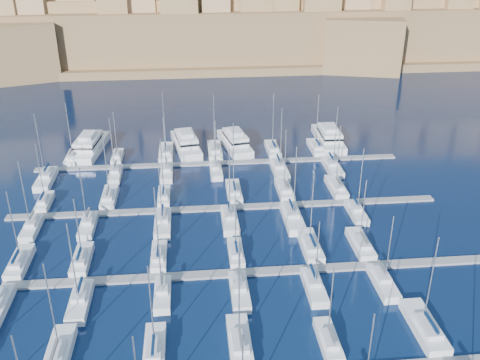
{
  "coord_description": "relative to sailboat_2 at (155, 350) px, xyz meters",
  "views": [
    {
      "loc": [
        -6.21,
        -82.23,
        50.36
      ],
      "look_at": [
        2.32,
        6.0,
        8.04
      ],
      "focal_mm": 40.0,
      "sensor_mm": 36.0,
      "label": 1
    }
  ],
  "objects": [
    {
      "name": "sailboat_38",
      "position": [
        -0.42,
        66.8,
        0.03
      ],
      "size": [
        3.21,
        10.71,
        16.05
      ],
      "color": "silver",
      "rests_on": "ground"
    },
    {
      "name": "sailboat_24",
      "position": [
        -23.7,
        43.4,
        -0.01
      ],
      "size": [
        2.36,
        7.85,
        13.29
      ],
      "color": "silver",
      "rests_on": "ground"
    },
    {
      "name": "pontoon_mid_far",
      "position": [
        12.14,
        38.58,
        -0.54
      ],
      "size": [
        84.0,
        2.0,
        0.4
      ],
      "primitive_type": "cube",
      "color": "slate",
      "rests_on": "ground"
    },
    {
      "name": "sailboat_1",
      "position": [
        -12.21,
        0.4,
        0.01
      ],
      "size": [
        2.96,
        9.88,
        14.48
      ],
      "color": "silver",
      "rests_on": "ground"
    },
    {
      "name": "motor_yacht_b",
      "position": [
        4.49,
        70.38,
        0.99
      ],
      "size": [
        7.92,
        17.89,
        5.25
      ],
      "color": "silver",
      "rests_on": "ground"
    },
    {
      "name": "sailboat_4",
      "position": [
        22.85,
        -0.48,
        -0.02
      ],
      "size": [
        2.43,
        8.09,
        12.4
      ],
      "color": "silver",
      "rests_on": "ground"
    },
    {
      "name": "sailboat_29",
      "position": [
        35.7,
        44.29,
        0.01
      ],
      "size": [
        2.9,
        9.67,
        14.52
      ],
      "color": "silver",
      "rests_on": "ground"
    },
    {
      "name": "sailboat_23",
      "position": [
        34.33,
        11.28,
        -0.01
      ],
      "size": [
        2.65,
        8.82,
        13.01
      ],
      "color": "silver",
      "rests_on": "ground"
    },
    {
      "name": "motor_yacht_d",
      "position": [
        40.66,
        70.83,
        0.99
      ],
      "size": [
        6.11,
        18.41,
        5.25
      ],
      "color": "silver",
      "rests_on": "ground"
    },
    {
      "name": "sailboat_44",
      "position": [
        0.06,
        55.22,
        0.0
      ],
      "size": [
        2.68,
        8.93,
        14.18
      ],
      "color": "silver",
      "rests_on": "ground"
    },
    {
      "name": "sailboat_22",
      "position": [
        23.51,
        11.27,
        -0.01
      ],
      "size": [
        2.65,
        8.84,
        12.67
      ],
      "color": "silver",
      "rests_on": "ground"
    },
    {
      "name": "sailboat_16",
      "position": [
        25.38,
        22.43,
        0.02
      ],
      "size": [
        2.99,
        9.95,
        14.85
      ],
      "color": "silver",
      "rests_on": "ground"
    },
    {
      "name": "pontoon_far",
      "position": [
        12.14,
        60.58,
        -0.54
      ],
      "size": [
        84.0,
        2.0,
        0.4
      ],
      "primitive_type": "cube",
      "color": "slate",
      "rests_on": "ground"
    },
    {
      "name": "sailboat_2",
      "position": [
        0.0,
        0.0,
        0.0
      ],
      "size": [
        2.72,
        9.07,
        13.66
      ],
      "color": "silver",
      "rests_on": "ground"
    },
    {
      "name": "sailboat_36",
      "position": [
        -22.4,
        65.88,
        0.0
      ],
      "size": [
        2.65,
        8.82,
        14.21
      ],
      "color": "silver",
      "rests_on": "ground"
    },
    {
      "name": "sailboat_21",
      "position": [
        12.12,
        11.22,
        -0.01
      ],
      "size": [
        2.68,
        8.93,
        12.24
      ],
      "color": "silver",
      "rests_on": "ground"
    },
    {
      "name": "sailboat_41",
      "position": [
        36.44,
        66.35,
        0.01
      ],
      "size": [
        2.93,
        9.78,
        14.44
      ],
      "color": "silver",
      "rests_on": "ground"
    },
    {
      "name": "ground",
      "position": [
        12.14,
        28.58,
        -0.74
      ],
      "size": [
        600.0,
        600.0,
        0.0
      ],
      "primitive_type": "plane",
      "color": "black",
      "rests_on": "ground"
    },
    {
      "name": "sailboat_14",
      "position": [
        -0.31,
        21.68,
        -0.01
      ],
      "size": [
        2.53,
        8.42,
        13.57
      ],
      "color": "silver",
      "rests_on": "ground"
    },
    {
      "name": "sailboat_13",
      "position": [
        -12.89,
        21.97,
        -0.01
      ],
      "size": [
        2.71,
        9.02,
        11.99
      ],
      "color": "silver",
      "rests_on": "ground"
    },
    {
      "name": "sailboat_35",
      "position": [
        36.74,
        33.39,
        0.0
      ],
      "size": [
        2.58,
        8.59,
        14.39
      ],
      "color": "silver",
      "rests_on": "ground"
    },
    {
      "name": "pontoon_mid_near",
      "position": [
        12.14,
        16.58,
        -0.54
      ],
      "size": [
        84.0,
        2.0,
        0.4
      ],
      "primitive_type": "cube",
      "color": "slate",
      "rests_on": "ground"
    },
    {
      "name": "sailboat_19",
      "position": [
        -11.32,
        11.05,
        0.01
      ],
      "size": [
        2.78,
        9.28,
        14.47
      ],
      "color": "silver",
      "rests_on": "ground"
    },
    {
      "name": "sailboat_25",
      "position": [
        -11.15,
        44.15,
        0.01
      ],
      "size": [
        2.82,
        9.39,
        14.42
      ],
      "color": "silver",
      "rests_on": "ground"
    },
    {
      "name": "fortified_city",
      "position": [
        11.95,
        183.84,
        14.0
      ],
      "size": [
        460.0,
        108.95,
        59.52
      ],
      "color": "brown",
      "rests_on": "ground"
    },
    {
      "name": "sailboat_3",
      "position": [
        11.09,
        0.33,
        0.02
      ],
      "size": [
        2.92,
        9.74,
        14.95
      ],
      "color": "silver",
      "rests_on": "ground"
    },
    {
      "name": "sailboat_17",
      "position": [
        34.16,
        22.21,
        -0.0
      ],
      "size": [
        2.85,
        9.49,
        13.04
      ],
      "color": "silver",
      "rests_on": "ground"
    },
    {
      "name": "sailboat_46",
      "position": [
        25.31,
        54.42,
        0.03
      ],
      "size": [
        3.17,
        10.57,
        15.6
      ],
      "color": "silver",
      "rests_on": "ground"
    },
    {
      "name": "sailboat_20",
      "position": [
        0.63,
        11.64,
        -0.01
      ],
      "size": [
        2.42,
        8.08,
        13.21
      ],
      "color": "silver",
      "rests_on": "ground"
    },
    {
      "name": "sailboat_37",
      "position": [
        -11.84,
        65.4,
        -0.02
      ],
      "size": [
        2.36,
        7.86,
        11.94
      ],
      "color": "silver",
      "rests_on": "ground"
    },
    {
      "name": "sailboat_43",
      "position": [
        -11.17,
        55.46,
        0.0
      ],
      "size": [
        2.53,
        8.44,
        14.21
      ],
      "color": "silver",
      "rests_on": "ground"
    },
    {
      "name": "sailboat_27",
      "position": [
        14.12,
        44.28,
        0.02
      ],
      "size": [
        2.89,
        9.64,
        15.8
      ],
      "color": "silver",
      "rests_on": "ground"
    },
    {
      "name": "sailboat_39",
      "position": [
        11.42,
        66.84,
        0.03
      ],
      "size": [
        3.23,
        10.78,
        14.98
      ],
      "color": "silver",
      "rests_on": "ground"
    },
    {
      "name": "sailboat_47",
      "position": [
        37.51,
        54.65,
        0.02
      ],
      "size": [
        3.03,
        10.1,
        15.52
      ],
      "color": "silver",
      "rests_on": "ground"
    },
    {
      "name": "sailboat_12",
      "position": [
        -22.84,
        22.13,
        0.0
      ],
      "size": [
        2.8,
        9.34,
        13.67
      ],
      "color": "silver",
      "rests_on": "ground"
    },
    {
      "name": "sailboat_30",
      "position": [
        -23.74,
        33.42,
        0.0
      ],
      "size": [
        2.56,
        8.53,
        14.49
      ],
      "color": "silver",
      "rests_on": "ground"
    },
    {
      "name": "sailboat_42",
      "position": [
        -25.88,
        54.4,
        0.03
      ],
      "size": [
        3.18,
        10.61,
        15.96
      ],
      "color": "silver",
      "rests_on": "ground"
    },
    {
      "name": "sailboat_31",
      "position": [
        -13.68,
        33.33,
        -0.01
      ],
      "size": [
        2.61,
        8.71,
        12.89
      ],
      "color": "silver",
      "rests_on": "ground"
    },
    {
      "name": "sailboat_33",
      "position": [
        12.35,
        32.85,
        0.02
      ],
      "size": [
        2.91,
        9.7,
        15.64
      ],
      "color": "silver",
      "rests_on": "ground"
    },
    {
      "name": "motor_yacht_a",
      "position": [
        -19.12,
        70.97,
        0.99
      ],
      "size": [
        7.57,
        19.01,
        5.25
      ],
      "color": "silver",
      "rests_on": "ground"
    },
    {
      "name": "sailboat_45",
      "position": [
        11.05,
        55.33,
        -0.01
      ],
      "size": [
        2.61,
        8.71,
        12.94
      ],
      "color": "silver",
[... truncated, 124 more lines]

